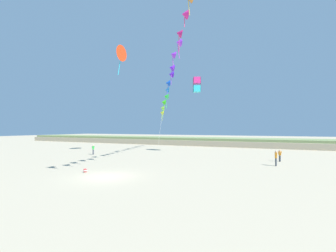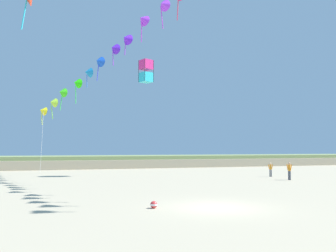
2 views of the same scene
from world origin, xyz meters
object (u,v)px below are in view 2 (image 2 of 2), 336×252
large_kite_low_lead (146,71)px  beach_ball (154,205)px  person_near_left (289,170)px  person_near_right (271,169)px

large_kite_low_lead → beach_ball: 23.83m
person_near_left → person_near_right: size_ratio=1.13×
person_near_right → large_kite_low_lead: (-12.36, 5.07, 10.68)m
person_near_left → large_kite_low_lead: large_kite_low_lead is taller
person_near_left → beach_ball: 20.09m
person_near_left → beach_ball: person_near_left is taller
beach_ball → person_near_right: bearing=42.2°
person_near_right → beach_ball: 22.89m
person_near_right → large_kite_low_lead: size_ratio=0.60×
person_near_left → person_near_right: bearing=82.6°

